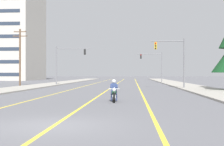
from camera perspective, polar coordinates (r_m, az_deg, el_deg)
The scene contains 12 objects.
ground_plane at distance 11.23m, azimuth -11.37°, elevation -9.56°, with size 400.00×400.00×0.00m, color #5B5B60.
lane_stripe_center at distance 55.79m, azimuth 0.95°, elevation -2.00°, with size 0.16×100.00×0.01m, color yellow.
lane_stripe_left at distance 56.16m, azimuth -3.38°, elevation -1.99°, with size 0.16×100.00×0.01m, color yellow.
lane_stripe_right at distance 55.73m, azimuth 4.70°, elevation -2.01°, with size 0.16×100.00×0.01m, color yellow.
sidewalk_kerb_right at distance 51.32m, azimuth 12.55°, elevation -2.09°, with size 4.40×110.00×0.14m, color #9E998E.
sidewalk_kerb_left at distance 52.52m, azimuth -11.22°, elevation -2.05°, with size 4.40×110.00×0.14m, color #9E998E.
motorcycle_with_rider at distance 20.13m, azimuth 0.37°, elevation -3.69°, with size 0.70×2.19×1.46m.
traffic_signal_near_right at distance 38.45m, azimuth 11.57°, elevation 3.18°, with size 4.17×0.37×6.20m.
traffic_signal_near_left at distance 49.33m, azimuth -8.53°, elevation 2.54°, with size 5.43×0.61×6.20m.
traffic_signal_mid_right at distance 61.99m, azimuth 7.95°, elevation 1.98°, with size 5.00×0.49×6.20m.
utility_pole_left_near at distance 47.35m, azimuth -16.79°, elevation 3.19°, with size 2.16×0.26×8.47m.
apartment_building_far_left_block at distance 93.65m, azimuth -19.18°, elevation 6.90°, with size 18.50×18.97×26.53m.
Camera 1 is at (2.90, -10.69, 1.84)m, focal length 49.02 mm.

